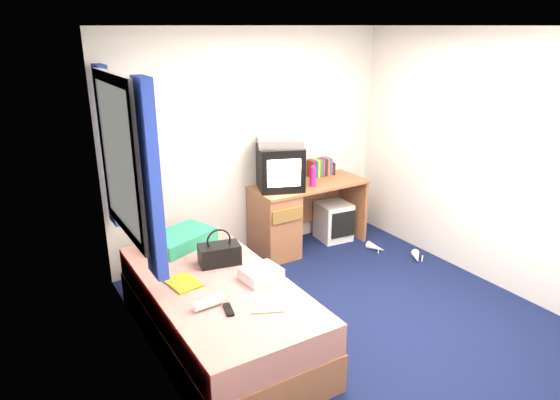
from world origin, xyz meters
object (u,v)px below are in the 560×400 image
water_bottle (208,303)px  white_heels (396,252)px  crt_tv (280,168)px  picture_frame (333,168)px  colour_swatch_fan (268,310)px  storage_cube (333,221)px  aerosol_can (298,176)px  towel (261,274)px  handbag (219,253)px  remote_control (228,310)px  desk (287,217)px  pillow (181,239)px  vcr (280,142)px  pink_water_bottle (313,177)px  bed (218,312)px  magazine (183,283)px

water_bottle → white_heels: bearing=16.3°
crt_tv → picture_frame: (0.81, 0.15, -0.16)m
colour_swatch_fan → storage_cube: bearing=42.5°
aerosol_can → white_heels: (0.80, -0.77, -0.80)m
towel → colour_swatch_fan: bearing=-113.7°
aerosol_can → white_heels: size_ratio=0.27×
handbag → remote_control: 0.74m
desk → colour_swatch_fan: bearing=-125.7°
remote_control → picture_frame: bearing=51.9°
pillow → vcr: vcr is taller
towel → remote_control: towel is taller
crt_tv → pink_water_bottle: size_ratio=2.77×
towel → colour_swatch_fan: 0.46m
colour_swatch_fan → aerosol_can: bearing=51.6°
bed → white_heels: size_ratio=3.09×
pillow → desk: 1.45m
pink_water_bottle → magazine: 2.11m
vcr → pink_water_bottle: 0.54m
pink_water_bottle → colour_swatch_fan: size_ratio=0.95×
handbag → towel: (0.16, -0.42, -0.04)m
picture_frame → magazine: (-2.33, -1.22, -0.27)m
aerosol_can → remote_control: 2.33m
handbag → desk: bearing=47.6°
white_heels → towel: bearing=-164.0°
picture_frame → white_heels: 1.21m
remote_control → white_heels: 2.63m
magazine → water_bottle: bearing=-86.8°
picture_frame → magazine: bearing=-138.1°
white_heels → storage_cube: bearing=112.6°
crt_tv → handbag: size_ratio=1.60×
colour_swatch_fan → picture_frame: bearing=43.8°
aerosol_can → storage_cube: bearing=-4.0°
bed → colour_swatch_fan: (0.12, -0.58, 0.28)m
storage_cube → crt_tv: crt_tv is taller
colour_swatch_fan → remote_control: remote_control is taller
pillow → pink_water_bottle: (1.62, 0.28, 0.25)m
bed → vcr: size_ratio=4.36×
pillow → bed: bearing=-90.3°
handbag → vcr: bearing=49.8°
bed → magazine: 0.38m
remote_control → storage_cube: bearing=50.4°
pillow → towel: pillow is taller
colour_swatch_fan → desk: bearing=54.3°
crt_tv → bed: bearing=-117.4°
aerosol_can → colour_swatch_fan: (-1.41, -1.77, -0.29)m
storage_cube → towel: size_ratio=1.57×
crt_tv → towel: (-0.98, -1.33, -0.39)m
crt_tv → magazine: (-1.52, -1.08, -0.43)m
towel → remote_control: 0.50m
towel → magazine: (-0.54, 0.25, -0.04)m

